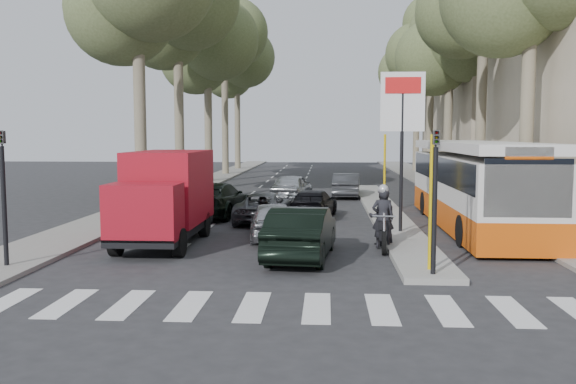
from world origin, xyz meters
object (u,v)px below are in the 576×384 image
at_px(silver_hatchback, 273,220).
at_px(motorcycle, 383,219).
at_px(dark_hatchback, 301,232).
at_px(city_bus, 475,182).
at_px(red_truck, 166,195).

xyz_separation_m(silver_hatchback, motorcycle, (3.51, -1.41, 0.27)).
height_order(dark_hatchback, city_bus, city_bus).
xyz_separation_m(silver_hatchback, city_bus, (7.30, 2.93, 1.07)).
relative_size(silver_hatchback, city_bus, 0.30).
bearing_deg(silver_hatchback, motorcycle, 151.79).
distance_m(silver_hatchback, city_bus, 7.94).
bearing_deg(dark_hatchback, city_bus, -130.22).
bearing_deg(city_bus, dark_hatchback, -135.51).
relative_size(dark_hatchback, motorcycle, 1.91).
height_order(red_truck, motorcycle, red_truck).
xyz_separation_m(dark_hatchback, red_truck, (-4.41, 2.01, 0.82)).
bearing_deg(motorcycle, silver_hatchback, 160.87).
distance_m(dark_hatchback, city_bus, 8.71).
distance_m(silver_hatchback, dark_hatchback, 3.28).
distance_m(silver_hatchback, red_truck, 3.61).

